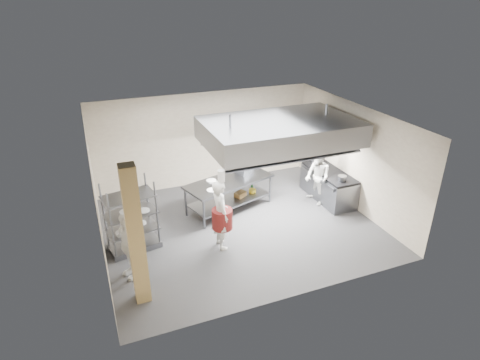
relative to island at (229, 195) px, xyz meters
name	(u,v)px	position (x,y,z in m)	size (l,w,h in m)	color
floor	(240,226)	(-0.07, -1.00, -0.46)	(7.00, 7.00, 0.00)	#39393C
ceiling	(240,119)	(-0.07, -1.00, 2.54)	(7.00, 7.00, 0.00)	silver
wall_back	(205,139)	(-0.07, 2.00, 1.04)	(7.00, 7.00, 0.00)	#B5A690
wall_left	(96,199)	(-3.57, -1.00, 1.04)	(6.00, 6.00, 0.00)	#B5A690
wall_right	(354,157)	(3.43, -1.00, 1.04)	(6.00, 6.00, 0.00)	#B5A690
column	(136,237)	(-2.97, -2.90, 1.04)	(0.30, 0.30, 3.00)	tan
exhaust_hood	(280,131)	(1.23, -0.60, 1.94)	(4.00, 2.50, 0.60)	slate
hood_strip_a	(248,147)	(0.33, -0.60, 1.62)	(1.60, 0.12, 0.04)	white
hood_strip_b	(308,139)	(2.13, -0.60, 1.62)	(1.60, 0.12, 0.04)	white
wall_shelf	(259,134)	(1.73, 1.84, 1.04)	(1.50, 0.28, 0.04)	slate
island	(229,195)	(0.00, 0.00, 0.00)	(2.54, 1.06, 0.91)	gray
island_worktop	(229,181)	(0.00, 0.00, 0.42)	(2.54, 1.06, 0.06)	slate
island_undershelf	(229,199)	(0.00, 0.00, -0.16)	(2.33, 0.95, 0.04)	slate
pass_rack	(131,217)	(-2.87, -1.00, 0.44)	(1.19, 0.69, 1.79)	gray
cooking_range	(328,186)	(3.01, -0.50, -0.04)	(0.80, 2.00, 0.84)	gray
range_top	(329,172)	(3.01, -0.50, 0.41)	(0.78, 1.96, 0.06)	black
chef_head	(220,214)	(-0.85, -1.70, 0.44)	(0.65, 0.43, 1.79)	white
chef_line	(317,177)	(2.53, -0.61, 0.38)	(0.81, 0.63, 1.67)	silver
chef_plating	(129,245)	(-3.07, -2.06, 0.35)	(0.94, 0.39, 1.60)	silver
griddle	(244,169)	(0.61, 0.37, 0.57)	(0.47, 0.37, 0.23)	slate
wicker_basket	(240,194)	(0.36, 0.02, -0.06)	(0.33, 0.23, 0.14)	olive
stockpot	(323,168)	(2.83, -0.40, 0.55)	(0.30, 0.30, 0.21)	gray
plate_stack	(132,228)	(-2.87, -1.00, 0.12)	(0.28, 0.28, 0.05)	white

